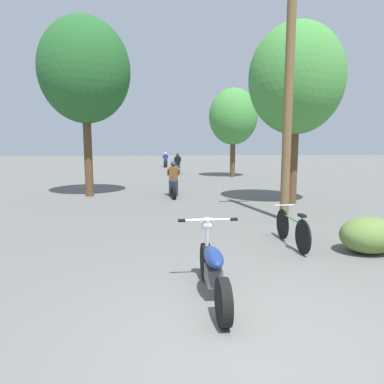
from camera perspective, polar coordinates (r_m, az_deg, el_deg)
name	(u,v)px	position (r m, az deg, el deg)	size (l,w,h in m)	color
ground_plane	(247,341)	(4.00, 9.17, -23.37)	(120.00, 120.00, 0.00)	#60605E
utility_pole	(289,87)	(9.75, 15.83, 16.42)	(1.10, 0.24, 6.93)	brown
roadside_tree_right_near	(296,79)	(12.62, 16.99, 17.50)	(3.23, 2.90, 6.11)	#513A23
roadside_tree_right_far	(233,117)	(22.10, 6.89, 12.34)	(3.05, 2.75, 5.55)	#513A23
roadside_tree_left	(85,71)	(14.52, -17.45, 18.67)	(3.48, 3.13, 6.89)	#513A23
roadside_bush	(369,235)	(7.41, 27.35, -6.40)	(1.10, 0.88, 0.70)	#5B7A38
motorcycle_foreground	(213,268)	(4.75, 3.50, -12.54)	(0.88, 1.95, 1.00)	black
motorcycle_rider_lead	(173,183)	(13.69, -3.12, 1.49)	(0.50, 2.15, 1.41)	black
motorcycle_rider_mid	(178,166)	(24.25, -2.40, 4.36)	(0.50, 2.07, 1.45)	black
motorcycle_rider_far	(166,161)	(31.44, -4.43, 5.12)	(0.50, 2.22, 1.37)	black
bicycle_parked	(292,229)	(7.33, 16.35, -5.90)	(0.44, 1.72, 0.78)	black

